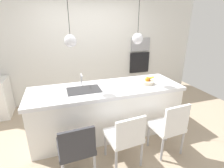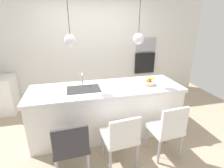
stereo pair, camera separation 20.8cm
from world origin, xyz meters
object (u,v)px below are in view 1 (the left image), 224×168
(oven, at_px, (139,62))
(chair_middle, at_px, (125,136))
(microwave, at_px, (140,44))
(fruit_bowl, at_px, (147,81))
(chair_far, at_px, (170,126))
(chair_near, at_px, (76,147))

(oven, height_order, chair_middle, oven)
(microwave, height_order, chair_middle, microwave)
(oven, bearing_deg, fruit_bowl, -111.84)
(chair_middle, bearing_deg, oven, 59.92)
(oven, distance_m, chair_far, 2.56)
(microwave, bearing_deg, chair_near, -130.59)
(chair_near, bearing_deg, microwave, 49.41)
(fruit_bowl, relative_size, chair_far, 0.30)
(microwave, distance_m, oven, 0.50)
(microwave, distance_m, chair_middle, 2.95)
(microwave, relative_size, chair_near, 0.65)
(chair_near, height_order, chair_middle, chair_middle)
(fruit_bowl, relative_size, oven, 0.47)
(chair_middle, bearing_deg, fruit_bowl, 46.51)
(chair_far, bearing_deg, chair_near, 179.96)
(chair_near, bearing_deg, fruit_bowl, 29.06)
(fruit_bowl, height_order, chair_far, fruit_bowl)
(chair_middle, distance_m, chair_far, 0.72)
(chair_far, bearing_deg, fruit_bowl, 87.95)
(chair_near, bearing_deg, oven, 49.41)
(fruit_bowl, height_order, chair_near, fruit_bowl)
(chair_middle, xyz_separation_m, chair_far, (0.72, -0.00, 0.02))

